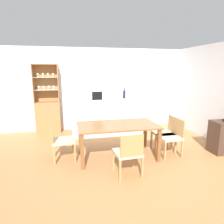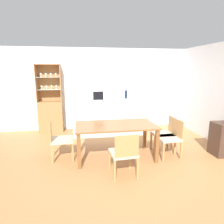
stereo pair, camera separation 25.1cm
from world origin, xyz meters
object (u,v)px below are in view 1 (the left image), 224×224
(display_cabinet, at_px, (48,112))
(dining_chair_side_right_near, at_px, (171,137))
(dining_table, at_px, (118,129))
(microwave, at_px, (98,95))
(wine_bottle, at_px, (124,94))
(side_cabinet, at_px, (223,137))
(dining_chair_head_near, at_px, (128,153))
(dining_chair_side_right_far, at_px, (165,133))
(dining_chair_side_left_far, at_px, (61,140))

(display_cabinet, xyz_separation_m, dining_chair_side_right_near, (2.82, -2.32, -0.19))
(dining_table, bearing_deg, microwave, 95.97)
(wine_bottle, bearing_deg, side_cabinet, -47.42)
(dining_chair_side_right_near, relative_size, dining_chair_head_near, 1.00)
(dining_table, relative_size, dining_chair_head_near, 2.04)
(display_cabinet, bearing_deg, dining_chair_side_right_far, -36.07)
(dining_chair_side_right_near, bearing_deg, wine_bottle, 13.64)
(wine_bottle, bearing_deg, display_cabinet, 168.58)
(microwave, bearing_deg, dining_table, -84.03)
(display_cabinet, distance_m, dining_chair_side_right_far, 3.50)
(dining_chair_side_left_far, bearing_deg, dining_chair_head_near, 47.81)
(dining_chair_side_right_near, distance_m, dining_chair_side_left_far, 2.39)
(dining_chair_head_near, relative_size, dining_chair_side_left_far, 1.00)
(dining_table, relative_size, dining_chair_side_left_far, 2.04)
(microwave, bearing_deg, dining_chair_side_left_far, -124.08)
(side_cabinet, bearing_deg, dining_chair_head_near, -167.28)
(wine_bottle, distance_m, side_cabinet, 2.80)
(dining_table, bearing_deg, side_cabinet, -5.67)
(display_cabinet, distance_m, dining_chair_head_near, 3.41)
(display_cabinet, bearing_deg, dining_chair_head_near, -61.19)
(dining_chair_side_left_far, relative_size, side_cabinet, 1.11)
(dining_chair_side_right_near, height_order, dining_chair_side_left_far, same)
(microwave, bearing_deg, display_cabinet, 159.15)
(dining_chair_side_left_far, distance_m, side_cabinet, 3.64)
(dining_table, bearing_deg, display_cabinet, 126.77)
(dining_chair_head_near, bearing_deg, dining_chair_side_right_far, 33.90)
(dining_table, height_order, dining_chair_head_near, dining_chair_head_near)
(dining_chair_side_right_near, height_order, dining_chair_head_near, same)
(dining_chair_head_near, xyz_separation_m, wine_bottle, (0.62, 2.52, 0.74))
(dining_chair_head_near, distance_m, dining_chair_side_right_far, 1.50)
(dining_chair_side_right_far, distance_m, dining_chair_side_left_far, 2.37)
(display_cabinet, relative_size, wine_bottle, 6.63)
(dining_chair_head_near, bearing_deg, dining_chair_side_left_far, 138.04)
(microwave, bearing_deg, dining_chair_head_near, -85.89)
(dining_table, distance_m, side_cabinet, 2.46)
(dining_chair_side_right_far, height_order, wine_bottle, wine_bottle)
(dining_chair_head_near, bearing_deg, side_cabinet, 8.57)
(dining_table, distance_m, dining_chair_side_right_near, 1.21)
(dining_chair_head_near, height_order, side_cabinet, dining_chair_head_near)
(wine_bottle, height_order, side_cabinet, wine_bottle)
(dining_table, height_order, wine_bottle, wine_bottle)
(display_cabinet, distance_m, dining_chair_side_right_near, 3.66)
(dining_chair_side_right_far, bearing_deg, dining_chair_head_near, 128.68)
(wine_bottle, xyz_separation_m, side_cabinet, (1.82, -1.98, -0.80))
(wine_bottle, bearing_deg, dining_table, -109.67)
(display_cabinet, distance_m, microwave, 1.66)
(dining_chair_side_right_far, distance_m, wine_bottle, 1.85)
(display_cabinet, relative_size, dining_chair_side_right_far, 2.47)
(dining_chair_side_right_far, bearing_deg, display_cabinet, 54.57)
(dining_chair_side_right_far, height_order, dining_chair_side_left_far, same)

